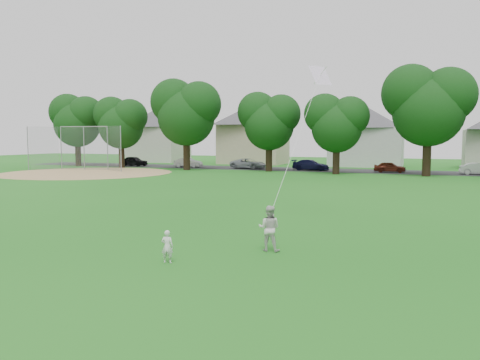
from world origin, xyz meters
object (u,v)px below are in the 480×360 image
at_px(toddler, 167,247).
at_px(kite, 299,136).
at_px(baseball_backstop, 81,148).
at_px(older_boy, 269,228).

relative_size(toddler, kite, 0.12).
relative_size(toddler, baseball_backstop, 0.09).
xyz_separation_m(toddler, older_boy, (2.29, 2.51, 0.25)).
bearing_deg(toddler, older_boy, -145.28).
xyz_separation_m(older_boy, baseball_backstop, (-32.81, 29.36, 1.78)).
bearing_deg(older_boy, toddler, 42.60).
height_order(older_boy, baseball_backstop, baseball_backstop).
height_order(toddler, older_boy, older_boy).
height_order(toddler, kite, kite).
relative_size(kite, baseball_backstop, 0.73).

